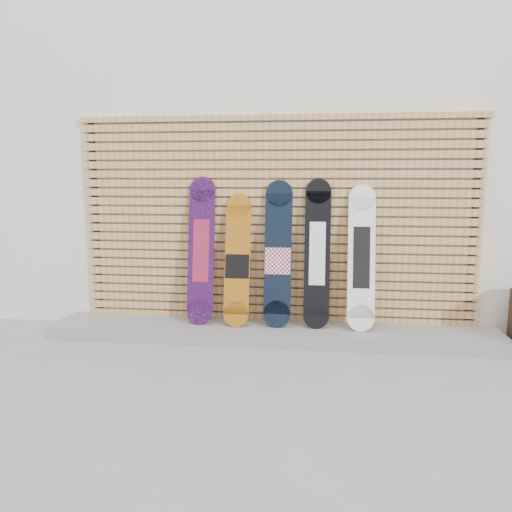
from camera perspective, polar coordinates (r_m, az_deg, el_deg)
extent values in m
plane|color=gray|center=(4.63, 3.16, -12.02)|extent=(80.00, 80.00, 0.00)
cube|color=silver|center=(7.81, 8.72, 9.98)|extent=(12.00, 5.00, 3.60)
cube|color=gray|center=(5.26, 2.01, -8.70)|extent=(4.60, 0.70, 0.12)
cube|color=tan|center=(5.51, 2.28, -7.01)|extent=(4.20, 0.05, 0.08)
cube|color=tan|center=(5.48, 2.28, -6.04)|extent=(4.20, 0.05, 0.08)
cube|color=tan|center=(5.46, 2.29, -5.06)|extent=(4.20, 0.05, 0.07)
cube|color=tan|center=(5.44, 2.30, -4.06)|extent=(4.20, 0.05, 0.07)
cube|color=tan|center=(5.42, 2.30, -3.06)|extent=(4.20, 0.05, 0.07)
cube|color=tan|center=(5.40, 2.31, -2.06)|extent=(4.20, 0.05, 0.07)
cube|color=tan|center=(5.38, 2.32, -1.04)|extent=(4.20, 0.05, 0.07)
cube|color=tan|center=(5.36, 2.32, -0.02)|extent=(4.20, 0.05, 0.07)
cube|color=tan|center=(5.35, 2.33, 1.00)|extent=(4.20, 0.05, 0.07)
cube|color=tan|center=(5.33, 2.34, 2.03)|extent=(4.20, 0.05, 0.08)
cube|color=tan|center=(5.32, 2.34, 3.07)|extent=(4.20, 0.05, 0.08)
cube|color=tan|center=(5.31, 2.35, 4.11)|extent=(4.20, 0.05, 0.08)
cube|color=tan|center=(5.31, 2.36, 5.15)|extent=(4.20, 0.05, 0.08)
cube|color=tan|center=(5.30, 2.36, 6.20)|extent=(4.20, 0.05, 0.08)
cube|color=tan|center=(5.30, 2.37, 7.25)|extent=(4.20, 0.05, 0.08)
cube|color=tan|center=(5.29, 2.38, 8.30)|extent=(4.20, 0.05, 0.08)
cube|color=tan|center=(5.29, 2.38, 9.35)|extent=(4.20, 0.05, 0.08)
cube|color=tan|center=(5.29, 2.39, 10.40)|extent=(4.20, 0.05, 0.08)
cube|color=tan|center=(5.30, 2.40, 11.45)|extent=(4.20, 0.05, 0.08)
cube|color=tan|center=(5.30, 2.41, 12.49)|extent=(4.20, 0.05, 0.08)
cube|color=tan|center=(5.31, 2.41, 13.54)|extent=(4.20, 0.05, 0.08)
cube|color=tan|center=(5.32, 2.42, 14.58)|extent=(4.20, 0.05, 0.08)
cube|color=black|center=(5.86, -17.76, 3.29)|extent=(0.06, 0.04, 2.23)
cube|color=black|center=(5.57, 23.60, 2.68)|extent=(0.06, 0.04, 2.23)
cube|color=tan|center=(5.33, 2.43, 15.54)|extent=(4.26, 0.07, 0.06)
cube|color=black|center=(5.30, -6.29, 0.62)|extent=(0.28, 0.26, 1.27)
cylinder|color=black|center=(5.31, -6.46, -6.35)|extent=(0.28, 0.07, 0.28)
cylinder|color=black|center=(5.35, -6.12, 7.54)|extent=(0.28, 0.07, 0.28)
cube|color=#A02040|center=(5.30, -6.29, 0.62)|extent=(0.17, 0.15, 0.65)
cube|color=#A96012|center=(5.22, -2.13, -0.44)|extent=(0.26, 0.28, 1.11)
cylinder|color=#A96012|center=(5.22, -2.31, -6.68)|extent=(0.26, 0.08, 0.26)
cylinder|color=#A96012|center=(5.28, -1.94, 5.72)|extent=(0.26, 0.08, 0.26)
cube|color=black|center=(5.21, -2.15, -1.20)|extent=(0.25, 0.08, 0.25)
cube|color=black|center=(5.17, 2.53, 0.27)|extent=(0.28, 0.26, 1.23)
cylinder|color=black|center=(5.19, 2.38, -6.65)|extent=(0.28, 0.07, 0.28)
cylinder|color=black|center=(5.23, 2.67, 7.14)|extent=(0.28, 0.07, 0.28)
cube|color=white|center=(5.17, 2.51, -0.58)|extent=(0.27, 0.08, 0.28)
cube|color=black|center=(5.16, 7.02, 0.29)|extent=(0.26, 0.25, 1.27)
cylinder|color=black|center=(5.18, 6.88, -6.82)|extent=(0.26, 0.07, 0.26)
cylinder|color=black|center=(5.22, 7.15, 7.35)|extent=(0.26, 0.07, 0.26)
cube|color=white|center=(5.16, 7.02, 0.29)|extent=(0.16, 0.14, 0.64)
cube|color=white|center=(5.17, 11.96, -0.17)|extent=(0.27, 0.28, 1.20)
cylinder|color=white|center=(5.17, 11.86, -6.95)|extent=(0.27, 0.08, 0.27)
cylinder|color=white|center=(5.24, 12.05, 6.52)|extent=(0.27, 0.08, 0.27)
cube|color=black|center=(5.17, 11.96, -0.17)|extent=(0.17, 0.16, 0.62)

